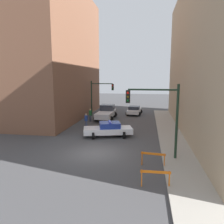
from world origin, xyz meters
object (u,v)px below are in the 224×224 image
object	(u,v)px
police_car	(108,129)
traffic_light_near	(160,110)
barrier_front	(155,176)
pedestrian_crossing	(86,120)
traffic_light_far	(99,93)
barrier_mid	(153,157)
pedestrian_corner	(90,115)
white_truck	(106,112)
parked_car_near	(134,110)

from	to	relation	value
police_car	traffic_light_near	bearing A→B (deg)	-153.67
barrier_front	pedestrian_crossing	bearing A→B (deg)	120.41
traffic_light_near	traffic_light_far	distance (m)	18.14
traffic_light_far	barrier_mid	distance (m)	19.45
traffic_light_near	barrier_mid	distance (m)	3.26
pedestrian_corner	barrier_front	world-z (taller)	pedestrian_corner
police_car	pedestrian_crossing	distance (m)	4.49
white_truck	pedestrian_crossing	distance (m)	5.79
pedestrian_corner	pedestrian_crossing	bearing A→B (deg)	-24.10
white_truck	barrier_mid	distance (m)	16.63
white_truck	pedestrian_corner	bearing A→B (deg)	-131.42
traffic_light_far	police_car	distance (m)	11.86
traffic_light_near	police_car	world-z (taller)	traffic_light_near
police_car	pedestrian_corner	xyz separation A→B (m)	(-3.67, 6.87, 0.14)
police_car	barrier_mid	size ratio (longest dim) A/B	3.14
parked_car_near	barrier_front	bearing A→B (deg)	-79.78
traffic_light_far	police_car	xyz separation A→B (m)	(3.45, -11.03, -2.67)
white_truck	parked_car_near	distance (m)	5.60
white_truck	pedestrian_crossing	xyz separation A→B (m)	(-1.27, -5.65, -0.04)
traffic_light_far	white_truck	world-z (taller)	traffic_light_far
white_truck	barrier_front	bearing A→B (deg)	-70.74
parked_car_near	barrier_mid	xyz separation A→B (m)	(2.45, -19.73, -0.06)
traffic_light_far	parked_car_near	xyz separation A→B (m)	(5.17, 2.06, -2.72)
parked_car_near	barrier_mid	world-z (taller)	parked_car_near
traffic_light_near	barrier_mid	xyz separation A→B (m)	(-0.41, -1.41, -2.91)
police_car	parked_car_near	size ratio (longest dim) A/B	1.14
traffic_light_far	pedestrian_crossing	bearing A→B (deg)	-87.93
parked_car_near	traffic_light_near	bearing A→B (deg)	-77.28
barrier_front	police_car	bearing A→B (deg)	114.20
barrier_mid	parked_car_near	bearing A→B (deg)	97.07
police_car	barrier_mid	xyz separation A→B (m)	(4.17, -6.65, -0.11)
traffic_light_far	police_car	bearing A→B (deg)	-72.64
parked_car_near	traffic_light_far	bearing A→B (deg)	-154.46
parked_car_near	pedestrian_corner	size ratio (longest dim) A/B	2.66
traffic_light_far	police_car	size ratio (longest dim) A/B	1.04
police_car	white_truck	world-z (taller)	white_truck
pedestrian_crossing	barrier_mid	world-z (taller)	pedestrian_crossing
pedestrian_corner	police_car	bearing A→B (deg)	-3.76
parked_car_near	barrier_front	xyz separation A→B (m)	(2.51, -22.51, -0.06)
traffic_light_near	parked_car_near	distance (m)	18.76
barrier_mid	traffic_light_far	bearing A→B (deg)	113.32
white_truck	traffic_light_near	bearing A→B (deg)	-64.57
traffic_light_far	pedestrian_crossing	size ratio (longest dim) A/B	3.13
parked_car_near	barrier_mid	distance (m)	19.89
traffic_light_far	white_truck	distance (m)	3.67
white_truck	pedestrian_crossing	bearing A→B (deg)	-101.96
barrier_mid	white_truck	bearing A→B (deg)	111.42
traffic_light_near	white_truck	distance (m)	15.71
parked_car_near	pedestrian_crossing	bearing A→B (deg)	-112.41
traffic_light_far	barrier_front	distance (m)	22.02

